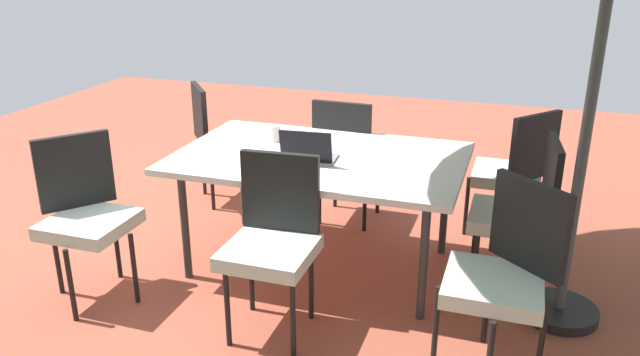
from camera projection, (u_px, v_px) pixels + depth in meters
name	position (u px, v px, depth m)	size (l,w,h in m)	color
ground_plane	(320.00, 265.00, 4.23)	(10.00, 10.00, 0.02)	#9E4C38
dining_table	(320.00, 163.00, 3.97)	(1.81, 1.16, 0.77)	silver
chair_northwest	(504.00, 271.00, 3.01)	(0.58, 0.59, 0.98)	silver
chair_southeast	(220.00, 137.00, 5.09)	(0.58, 0.58, 0.98)	silver
chair_northeast	(85.00, 211.00, 3.68)	(0.58, 0.58, 0.98)	silver
chair_west	(521.00, 209.00, 3.71)	(0.48, 0.47, 0.98)	silver
chair_north	(273.00, 237.00, 3.36)	(0.46, 0.47, 0.98)	silver
chair_southwest	(514.00, 169.00, 4.36)	(0.58, 0.58, 0.98)	silver
chair_south	(347.00, 154.00, 4.68)	(0.46, 0.47, 0.98)	silver
laptop	(309.00, 154.00, 3.82)	(0.34, 0.27, 0.21)	gray
cup	(275.00, 133.00, 4.20)	(0.08, 0.08, 0.11)	white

